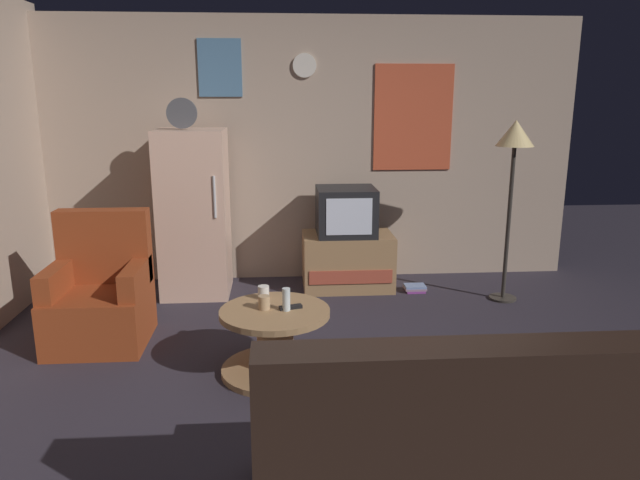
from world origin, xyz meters
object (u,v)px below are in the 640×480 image
(standing_lamp, at_px, (514,148))
(armchair, at_px, (101,297))
(tv_stand, at_px, (348,261))
(mug_ceramic_white, at_px, (264,292))
(crt_tv, at_px, (346,211))
(mug_ceramic_tan, at_px, (264,303))
(remote_control, at_px, (291,307))
(coffee_table, at_px, (275,341))
(wine_glass, at_px, (286,299))
(couch, at_px, (458,456))
(book_stack, at_px, (415,288))
(fridge, at_px, (194,213))

(standing_lamp, xyz_separation_m, armchair, (-3.33, -0.68, -1.02))
(tv_stand, distance_m, armchair, 2.27)
(mug_ceramic_white, bearing_deg, crt_tv, 64.21)
(mug_ceramic_tan, bearing_deg, remote_control, -1.34)
(crt_tv, bearing_deg, remote_control, -107.81)
(remote_control, bearing_deg, tv_stand, 55.34)
(coffee_table, bearing_deg, mug_ceramic_tan, 167.86)
(wine_glass, height_order, remote_control, wine_glass)
(wine_glass, bearing_deg, tv_stand, 71.02)
(crt_tv, bearing_deg, wine_glass, -108.37)
(crt_tv, height_order, mug_ceramic_white, crt_tv)
(couch, xyz_separation_m, book_stack, (0.52, 3.04, -0.28))
(fridge, bearing_deg, crt_tv, 1.66)
(mug_ceramic_white, relative_size, remote_control, 0.60)
(coffee_table, xyz_separation_m, armchair, (-1.29, 0.63, 0.12))
(book_stack, bearing_deg, standing_lamp, -19.98)
(fridge, relative_size, tv_stand, 2.11)
(mug_ceramic_white, bearing_deg, couch, -63.07)
(tv_stand, distance_m, standing_lamp, 1.80)
(fridge, bearing_deg, standing_lamp, -8.06)
(mug_ceramic_tan, relative_size, armchair, 0.09)
(standing_lamp, distance_m, wine_glass, 2.52)
(fridge, relative_size, mug_ceramic_white, 19.67)
(coffee_table, xyz_separation_m, couch, (0.78, -1.46, 0.09))
(tv_stand, height_order, coffee_table, tv_stand)
(mug_ceramic_tan, xyz_separation_m, couch, (0.84, -1.48, -0.18))
(remote_control, bearing_deg, couch, -81.61)
(mug_ceramic_white, xyz_separation_m, mug_ceramic_tan, (0.01, -0.21, 0.00))
(remote_control, distance_m, armchair, 1.53)
(mug_ceramic_tan, bearing_deg, mug_ceramic_white, 92.41)
(crt_tv, distance_m, armchair, 2.28)
(wine_glass, height_order, book_stack, wine_glass)
(fridge, distance_m, couch, 3.53)
(standing_lamp, xyz_separation_m, coffee_table, (-2.04, -1.31, -1.14))
(mug_ceramic_white, height_order, book_stack, mug_ceramic_white)
(standing_lamp, height_order, remote_control, standing_lamp)
(coffee_table, height_order, couch, couch)
(standing_lamp, bearing_deg, mug_ceramic_white, -152.75)
(mug_ceramic_white, bearing_deg, remote_control, -49.40)
(book_stack, bearing_deg, fridge, 176.55)
(crt_tv, xyz_separation_m, mug_ceramic_tan, (-0.73, -1.73, -0.25))
(couch, bearing_deg, wine_glass, 115.96)
(mug_ceramic_white, distance_m, mug_ceramic_tan, 0.21)
(fridge, height_order, book_stack, fridge)
(tv_stand, bearing_deg, book_stack, -14.79)
(wine_glass, relative_size, book_stack, 0.76)
(couch, bearing_deg, coffee_table, 118.04)
(coffee_table, height_order, armchair, armchair)
(remote_control, bearing_deg, crt_tv, 55.96)
(tv_stand, distance_m, mug_ceramic_tan, 1.90)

